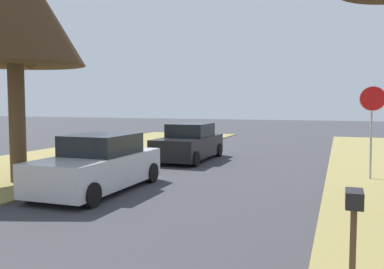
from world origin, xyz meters
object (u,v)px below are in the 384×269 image
parked_sedan_black (189,143)px  curbside_mailbox (354,210)px  parked_sedan_silver (99,165)px  stop_sign_far (372,112)px  street_tree_left_mid_a (14,6)px

parked_sedan_black → curbside_mailbox: 12.62m
parked_sedan_silver → curbside_mailbox: parked_sedan_silver is taller
parked_sedan_silver → curbside_mailbox: 7.76m
stop_sign_far → parked_sedan_silver: stop_sign_far is taller
stop_sign_far → street_tree_left_mid_a: 11.49m
parked_sedan_silver → stop_sign_far: bearing=30.7°
street_tree_left_mid_a → parked_sedan_black: bearing=64.3°
street_tree_left_mid_a → parked_sedan_black: size_ratio=1.62×
stop_sign_far → parked_sedan_black: size_ratio=0.67×
parked_sedan_silver → parked_sedan_black: (0.23, 6.73, 0.00)m
parked_sedan_black → street_tree_left_mid_a: bearing=-115.7°
stop_sign_far → street_tree_left_mid_a: street_tree_left_mid_a is taller
stop_sign_far → parked_sedan_black: (-7.05, 2.40, -1.46)m
street_tree_left_mid_a → stop_sign_far: bearing=22.2°
stop_sign_far → parked_sedan_silver: 8.59m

